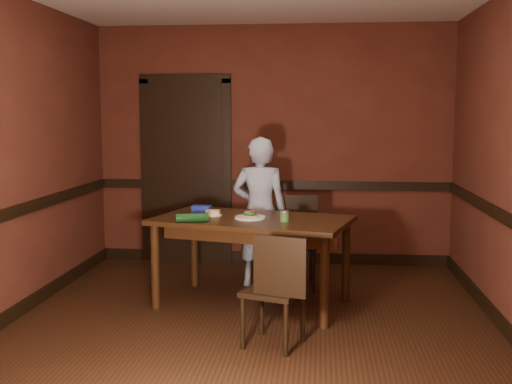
% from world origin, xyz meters
% --- Properties ---
extents(floor, '(4.00, 4.50, 0.01)m').
position_xyz_m(floor, '(0.00, 0.00, 0.00)').
color(floor, black).
rests_on(floor, ground).
extents(wall_back, '(4.00, 0.02, 2.70)m').
position_xyz_m(wall_back, '(0.00, 2.25, 1.35)').
color(wall_back, '#55261A').
rests_on(wall_back, ground).
extents(wall_front, '(4.00, 0.02, 2.70)m').
position_xyz_m(wall_front, '(0.00, -2.25, 1.35)').
color(wall_front, '#55261A').
rests_on(wall_front, ground).
extents(wall_left, '(0.02, 4.50, 2.70)m').
position_xyz_m(wall_left, '(-2.00, 0.00, 1.35)').
color(wall_left, '#55261A').
rests_on(wall_left, ground).
extents(dado_back, '(4.00, 0.03, 0.10)m').
position_xyz_m(dado_back, '(0.00, 2.23, 0.90)').
color(dado_back, black).
rests_on(dado_back, ground).
extents(dado_left, '(0.03, 4.50, 0.10)m').
position_xyz_m(dado_left, '(-1.99, 0.00, 0.90)').
color(dado_left, black).
rests_on(dado_left, ground).
extents(dado_right, '(0.03, 4.50, 0.10)m').
position_xyz_m(dado_right, '(1.99, 0.00, 0.90)').
color(dado_right, black).
rests_on(dado_right, ground).
extents(baseboard_back, '(4.00, 0.03, 0.12)m').
position_xyz_m(baseboard_back, '(0.00, 2.23, 0.06)').
color(baseboard_back, black).
rests_on(baseboard_back, ground).
extents(baseboard_left, '(0.03, 4.50, 0.12)m').
position_xyz_m(baseboard_left, '(-1.99, 0.00, 0.06)').
color(baseboard_left, black).
rests_on(baseboard_left, ground).
extents(baseboard_right, '(0.03, 4.50, 0.12)m').
position_xyz_m(baseboard_right, '(1.99, 0.00, 0.06)').
color(baseboard_right, black).
rests_on(baseboard_right, ground).
extents(door, '(1.05, 0.07, 2.20)m').
position_xyz_m(door, '(-1.00, 2.22, 1.09)').
color(door, black).
rests_on(door, ground).
extents(dining_table, '(1.87, 1.34, 0.79)m').
position_xyz_m(dining_table, '(-0.06, 0.57, 0.40)').
color(dining_table, '#341D0D').
rests_on(dining_table, floor).
extents(chair_far, '(0.45, 0.45, 0.90)m').
position_xyz_m(chair_far, '(0.29, 1.18, 0.45)').
color(chair_far, black).
rests_on(chair_far, floor).
extents(chair_near, '(0.51, 0.51, 0.86)m').
position_xyz_m(chair_near, '(0.21, -0.43, 0.43)').
color(chair_near, black).
rests_on(chair_near, floor).
extents(person, '(0.55, 0.37, 1.49)m').
position_xyz_m(person, '(-0.05, 1.24, 0.74)').
color(person, silver).
rests_on(person, floor).
extents(sandwich_plate, '(0.27, 0.27, 0.07)m').
position_xyz_m(sandwich_plate, '(-0.07, 0.53, 0.81)').
color(sandwich_plate, white).
rests_on(sandwich_plate, dining_table).
extents(sauce_jar, '(0.08, 0.08, 0.09)m').
position_xyz_m(sauce_jar, '(0.24, 0.40, 0.84)').
color(sauce_jar, '#4F8638').
rests_on(sauce_jar, dining_table).
extents(cheese_saucer, '(0.17, 0.17, 0.05)m').
position_xyz_m(cheese_saucer, '(-0.42, 0.66, 0.81)').
color(cheese_saucer, white).
rests_on(cheese_saucer, dining_table).
extents(food_tub, '(0.18, 0.13, 0.07)m').
position_xyz_m(food_tub, '(-0.55, 0.77, 0.83)').
color(food_tub, '#273CC1').
rests_on(food_tub, dining_table).
extents(wrapped_veg, '(0.29, 0.15, 0.08)m').
position_xyz_m(wrapped_veg, '(-0.54, 0.29, 0.83)').
color(wrapped_veg, '#103C15').
rests_on(wrapped_veg, dining_table).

